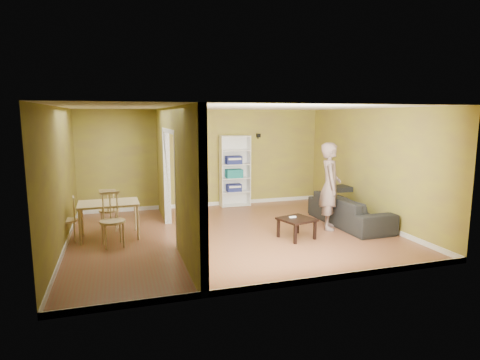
# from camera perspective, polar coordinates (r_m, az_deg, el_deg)

# --- Properties ---
(room_shell) EXTENTS (6.50, 6.50, 6.50)m
(room_shell) POSITION_cam_1_polar(r_m,az_deg,el_deg) (8.14, -0.93, 1.11)
(room_shell) COLOR brown
(room_shell) RESTS_ON ground
(partition) EXTENTS (0.22, 5.50, 2.60)m
(partition) POSITION_cam_1_polar(r_m,az_deg,el_deg) (7.90, -9.32, 0.74)
(partition) COLOR olive
(partition) RESTS_ON ground
(wall_speaker) EXTENTS (0.10, 0.10, 0.10)m
(wall_speaker) POSITION_cam_1_polar(r_m,az_deg,el_deg) (11.10, 2.65, 6.34)
(wall_speaker) COLOR black
(wall_speaker) RESTS_ON room_shell
(sofa) EXTENTS (2.30, 1.02, 0.87)m
(sofa) POSITION_cam_1_polar(r_m,az_deg,el_deg) (9.36, 15.30, -3.56)
(sofa) COLOR #2A2932
(sofa) RESTS_ON ground
(person) EXTENTS (0.99, 0.90, 2.20)m
(person) POSITION_cam_1_polar(r_m,az_deg,el_deg) (8.81, 12.73, 0.19)
(person) COLOR slate
(person) RESTS_ON ground
(bookshelf) EXTENTS (0.80, 0.35, 1.91)m
(bookshelf) POSITION_cam_1_polar(r_m,az_deg,el_deg) (10.88, -0.80, 1.30)
(bookshelf) COLOR white
(bookshelf) RESTS_ON ground
(paper_box_navy_a) EXTENTS (0.39, 0.25, 0.20)m
(paper_box_navy_a) POSITION_cam_1_polar(r_m,az_deg,el_deg) (10.90, -0.88, -1.09)
(paper_box_navy_a) COLOR navy
(paper_box_navy_a) RESTS_ON bookshelf
(paper_box_teal) EXTENTS (0.44, 0.29, 0.23)m
(paper_box_teal) POSITION_cam_1_polar(r_m,az_deg,el_deg) (10.84, -0.86, 0.93)
(paper_box_teal) COLOR #148470
(paper_box_teal) RESTS_ON bookshelf
(paper_box_navy_b) EXTENTS (0.42, 0.27, 0.21)m
(paper_box_navy_b) POSITION_cam_1_polar(r_m,az_deg,el_deg) (10.79, -0.92, 2.86)
(paper_box_navy_b) COLOR navy
(paper_box_navy_b) RESTS_ON bookshelf
(coffee_table) EXTENTS (0.62, 0.62, 0.41)m
(coffee_table) POSITION_cam_1_polar(r_m,az_deg,el_deg) (8.12, 8.06, -5.85)
(coffee_table) COLOR black
(coffee_table) RESTS_ON ground
(game_controller) EXTENTS (0.14, 0.04, 0.03)m
(game_controller) POSITION_cam_1_polar(r_m,az_deg,el_deg) (8.15, 7.49, -5.23)
(game_controller) COLOR white
(game_controller) RESTS_ON coffee_table
(dining_table) EXTENTS (1.16, 0.77, 0.73)m
(dining_table) POSITION_cam_1_polar(r_m,az_deg,el_deg) (8.45, -18.18, -3.55)
(dining_table) COLOR tan
(dining_table) RESTS_ON ground
(chair_left) EXTENTS (0.45, 0.45, 0.88)m
(chair_left) POSITION_cam_1_polar(r_m,az_deg,el_deg) (8.53, -23.50, -5.16)
(chair_left) COLOR #CEBB88
(chair_left) RESTS_ON ground
(chair_near) EXTENTS (0.54, 0.54, 1.02)m
(chair_near) POSITION_cam_1_polar(r_m,az_deg,el_deg) (7.90, -17.69, -5.41)
(chair_near) COLOR tan
(chair_near) RESTS_ON ground
(chair_far) EXTENTS (0.46, 0.46, 0.93)m
(chair_far) POSITION_cam_1_polar(r_m,az_deg,el_deg) (9.02, -18.12, -3.96)
(chair_far) COLOR tan
(chair_far) RESTS_ON ground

